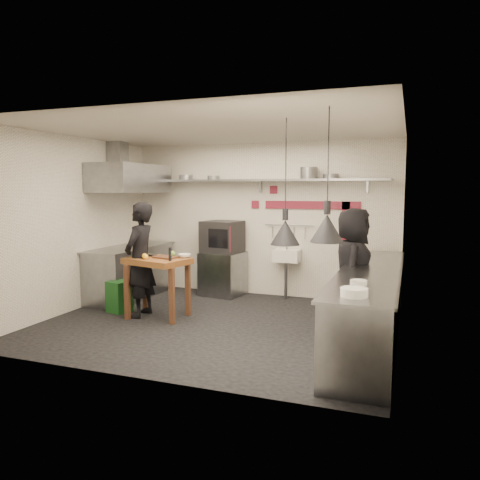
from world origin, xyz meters
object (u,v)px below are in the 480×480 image
(green_bin, at_px, (120,296))
(chef_right, at_px, (353,269))
(prep_table, at_px, (158,288))
(oven_stand, at_px, (223,274))
(combi_oven, at_px, (222,237))
(chef_left, at_px, (140,260))

(green_bin, relative_size, chef_right, 0.29)
(prep_table, distance_m, chef_right, 2.92)
(prep_table, bearing_deg, green_bin, -171.08)
(oven_stand, bearing_deg, green_bin, -114.06)
(oven_stand, relative_size, green_bin, 1.60)
(oven_stand, height_order, green_bin, oven_stand)
(combi_oven, height_order, chef_left, chef_left)
(chef_left, height_order, chef_right, chef_left)
(combi_oven, distance_m, chef_left, 1.89)
(combi_oven, distance_m, chef_right, 2.82)
(prep_table, height_order, chef_left, chef_left)
(prep_table, xyz_separation_m, chef_left, (-0.29, -0.02, 0.42))
(green_bin, bearing_deg, oven_stand, 56.71)
(green_bin, height_order, prep_table, prep_table)
(combi_oven, bearing_deg, chef_right, -17.95)
(chef_left, bearing_deg, prep_table, 90.65)
(oven_stand, xyz_separation_m, green_bin, (-1.11, -1.69, -0.15))
(green_bin, relative_size, chef_left, 0.28)
(prep_table, bearing_deg, combi_oven, 92.45)
(chef_left, bearing_deg, combi_oven, 156.74)
(prep_table, distance_m, chef_left, 0.52)
(oven_stand, bearing_deg, chef_left, -101.07)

